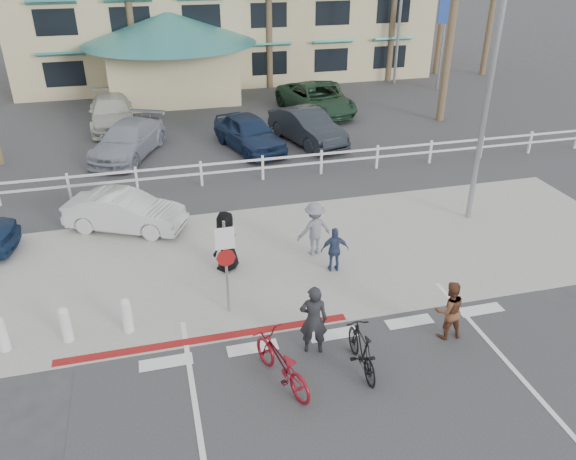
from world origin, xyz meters
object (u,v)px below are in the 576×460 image
object	(u,v)px
bike_black	(362,350)
bike_red	(281,363)
sign_post	(226,263)
car_white_sedan	(125,212)

from	to	relation	value
bike_black	bike_red	bearing A→B (deg)	1.59
sign_post	car_white_sedan	world-z (taller)	sign_post
sign_post	bike_black	distance (m)	3.92
bike_red	sign_post	bearing A→B (deg)	-95.38
sign_post	bike_black	xyz separation A→B (m)	(2.51, -2.87, -0.92)
bike_red	bike_black	bearing A→B (deg)	160.71
bike_red	bike_black	size ratio (longest dim) A/B	1.18
sign_post	bike_red	distance (m)	3.08
bike_red	car_white_sedan	xyz separation A→B (m)	(-3.20, 8.19, 0.09)
bike_red	car_white_sedan	world-z (taller)	car_white_sedan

